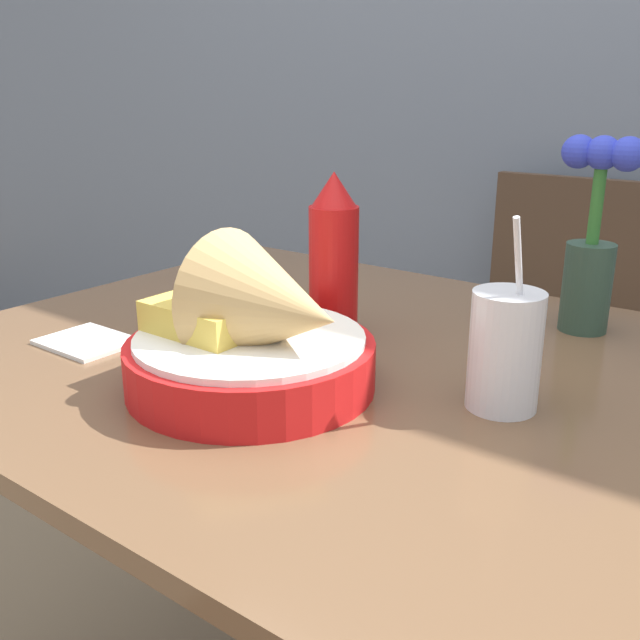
# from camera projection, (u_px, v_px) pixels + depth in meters

# --- Properties ---
(dining_table) EXTENTS (1.13, 0.88, 0.77)m
(dining_table) POSITION_uv_depth(u_px,v_px,m) (352.00, 428.00, 0.97)
(dining_table) COLOR brown
(dining_table) RESTS_ON ground_plane
(chair_far_window) EXTENTS (0.40, 0.40, 0.91)m
(chair_far_window) POSITION_uv_depth(u_px,v_px,m) (554.00, 344.00, 1.64)
(chair_far_window) COLOR #473323
(chair_far_window) RESTS_ON ground_plane
(food_basket) EXTENTS (0.29, 0.29, 0.19)m
(food_basket) POSITION_uv_depth(u_px,v_px,m) (257.00, 338.00, 0.82)
(food_basket) COLOR red
(food_basket) RESTS_ON dining_table
(ketchup_bottle) EXTENTS (0.07, 0.07, 0.23)m
(ketchup_bottle) POSITION_uv_depth(u_px,v_px,m) (334.00, 258.00, 0.99)
(ketchup_bottle) COLOR red
(ketchup_bottle) RESTS_ON dining_table
(drink_cup) EXTENTS (0.08, 0.08, 0.22)m
(drink_cup) POSITION_uv_depth(u_px,v_px,m) (505.00, 354.00, 0.77)
(drink_cup) COLOR silver
(drink_cup) RESTS_ON dining_table
(flower_vase) EXTENTS (0.11, 0.07, 0.28)m
(flower_vase) POSITION_uv_depth(u_px,v_px,m) (592.00, 243.00, 1.00)
(flower_vase) COLOR #2D4738
(flower_vase) RESTS_ON dining_table
(napkin) EXTENTS (0.12, 0.10, 0.01)m
(napkin) POSITION_uv_depth(u_px,v_px,m) (87.00, 342.00, 0.99)
(napkin) COLOR white
(napkin) RESTS_ON dining_table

